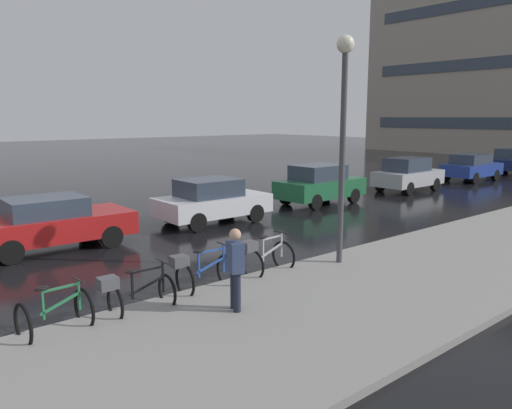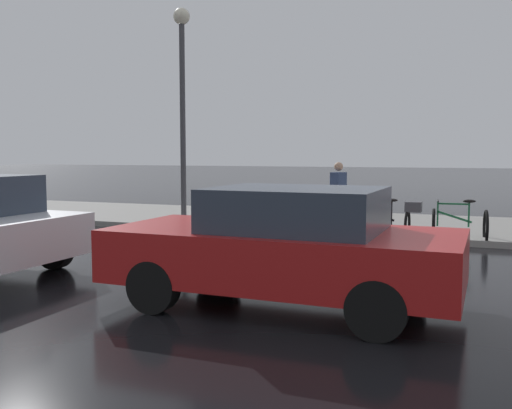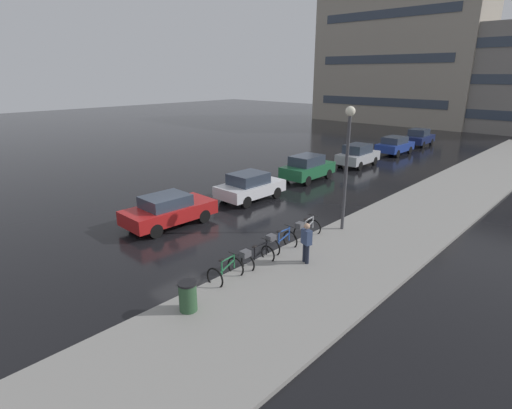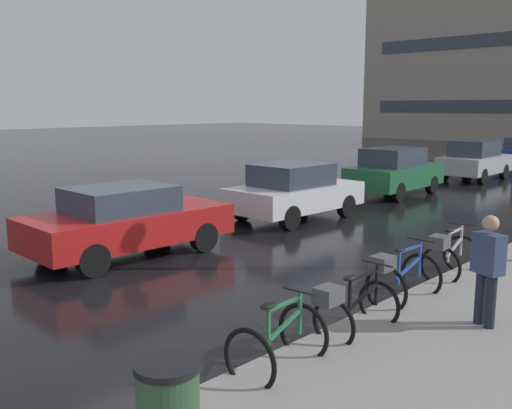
{
  "view_description": "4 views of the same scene",
  "coord_description": "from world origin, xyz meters",
  "px_view_note": "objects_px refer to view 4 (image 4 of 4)",
  "views": [
    {
      "loc": [
        12.15,
        -3.67,
        3.69
      ],
      "look_at": [
        1.95,
        4.84,
        1.35
      ],
      "focal_mm": 35.0,
      "sensor_mm": 36.0,
      "label": 1
    },
    {
      "loc": [
        -8.7,
        -1.49,
        1.91
      ],
      "look_at": [
        0.63,
        2.13,
        1.01
      ],
      "focal_mm": 40.0,
      "sensor_mm": 36.0,
      "label": 2
    },
    {
      "loc": [
        12.97,
        -9.36,
        6.83
      ],
      "look_at": [
        1.97,
        2.37,
        1.53
      ],
      "focal_mm": 28.0,
      "sensor_mm": 36.0,
      "label": 3
    },
    {
      "loc": [
        8.05,
        -5.89,
        3.14
      ],
      "look_at": [
        -0.63,
        3.14,
        0.96
      ],
      "focal_mm": 40.0,
      "sensor_mm": 36.0,
      "label": 4
    }
  ],
  "objects_px": {
    "car_silver": "(475,160)",
    "pedestrian": "(488,268)",
    "car_red": "(126,220)",
    "bicycle_farthest": "(449,255)",
    "bicycle_nearest": "(278,343)",
    "bicycle_second": "(351,307)",
    "car_white": "(294,191)",
    "car_green": "(394,171)",
    "bicycle_third": "(400,277)"
  },
  "relations": [
    {
      "from": "pedestrian",
      "to": "car_green",
      "type": "bearing_deg",
      "value": 125.97
    },
    {
      "from": "pedestrian",
      "to": "bicycle_second",
      "type": "bearing_deg",
      "value": -130.26
    },
    {
      "from": "car_red",
      "to": "car_white",
      "type": "relative_size",
      "value": 1.09
    },
    {
      "from": "car_white",
      "to": "car_silver",
      "type": "xyz_separation_m",
      "value": [
        0.03,
        11.93,
        0.06
      ]
    },
    {
      "from": "car_red",
      "to": "car_green",
      "type": "height_order",
      "value": "car_green"
    },
    {
      "from": "bicycle_nearest",
      "to": "pedestrian",
      "type": "relative_size",
      "value": 0.68
    },
    {
      "from": "car_green",
      "to": "car_silver",
      "type": "distance_m",
      "value": 6.14
    },
    {
      "from": "bicycle_second",
      "to": "car_red",
      "type": "relative_size",
      "value": 0.32
    },
    {
      "from": "bicycle_third",
      "to": "car_green",
      "type": "relative_size",
      "value": 0.34
    },
    {
      "from": "bicycle_second",
      "to": "car_white",
      "type": "xyz_separation_m",
      "value": [
        -5.99,
        5.93,
        0.31
      ]
    },
    {
      "from": "bicycle_farthest",
      "to": "car_silver",
      "type": "height_order",
      "value": "car_silver"
    },
    {
      "from": "car_silver",
      "to": "bicycle_nearest",
      "type": "bearing_deg",
      "value": -72.91
    },
    {
      "from": "bicycle_farthest",
      "to": "car_green",
      "type": "height_order",
      "value": "car_green"
    },
    {
      "from": "bicycle_nearest",
      "to": "bicycle_farthest",
      "type": "bearing_deg",
      "value": 92.38
    },
    {
      "from": "car_white",
      "to": "pedestrian",
      "type": "relative_size",
      "value": 2.34
    },
    {
      "from": "car_silver",
      "to": "pedestrian",
      "type": "bearing_deg",
      "value": -66.38
    },
    {
      "from": "bicycle_nearest",
      "to": "car_silver",
      "type": "relative_size",
      "value": 0.29
    },
    {
      "from": "bicycle_nearest",
      "to": "car_silver",
      "type": "bearing_deg",
      "value": 107.09
    },
    {
      "from": "car_red",
      "to": "car_silver",
      "type": "height_order",
      "value": "car_silver"
    },
    {
      "from": "bicycle_third",
      "to": "bicycle_farthest",
      "type": "bearing_deg",
      "value": 91.38
    },
    {
      "from": "bicycle_third",
      "to": "car_red",
      "type": "bearing_deg",
      "value": -168.6
    },
    {
      "from": "bicycle_nearest",
      "to": "bicycle_third",
      "type": "bearing_deg",
      "value": 92.97
    },
    {
      "from": "car_red",
      "to": "car_white",
      "type": "height_order",
      "value": "car_white"
    },
    {
      "from": "bicycle_nearest",
      "to": "car_red",
      "type": "relative_size",
      "value": 0.27
    },
    {
      "from": "bicycle_second",
      "to": "car_red",
      "type": "height_order",
      "value": "car_red"
    },
    {
      "from": "car_red",
      "to": "car_silver",
      "type": "xyz_separation_m",
      "value": [
        0.01,
        17.42,
        0.09
      ]
    },
    {
      "from": "bicycle_farthest",
      "to": "pedestrian",
      "type": "relative_size",
      "value": 0.83
    },
    {
      "from": "bicycle_second",
      "to": "car_silver",
      "type": "bearing_deg",
      "value": 108.45
    },
    {
      "from": "bicycle_second",
      "to": "bicycle_nearest",
      "type": "bearing_deg",
      "value": -91.16
    },
    {
      "from": "car_silver",
      "to": "car_red",
      "type": "bearing_deg",
      "value": -90.04
    },
    {
      "from": "car_white",
      "to": "car_green",
      "type": "xyz_separation_m",
      "value": [
        -0.25,
        5.79,
        0.06
      ]
    },
    {
      "from": "bicycle_second",
      "to": "car_red",
      "type": "distance_m",
      "value": 5.99
    },
    {
      "from": "bicycle_farthest",
      "to": "pedestrian",
      "type": "bearing_deg",
      "value": -53.46
    },
    {
      "from": "car_white",
      "to": "pedestrian",
      "type": "xyz_separation_m",
      "value": [
        7.21,
        -4.49,
        0.17
      ]
    },
    {
      "from": "car_silver",
      "to": "bicycle_farthest",
      "type": "bearing_deg",
      "value": -68.38
    },
    {
      "from": "bicycle_third",
      "to": "car_white",
      "type": "distance_m",
      "value": 7.25
    },
    {
      "from": "car_red",
      "to": "car_silver",
      "type": "distance_m",
      "value": 17.42
    },
    {
      "from": "bicycle_nearest",
      "to": "bicycle_second",
      "type": "bearing_deg",
      "value": 88.84
    },
    {
      "from": "car_green",
      "to": "bicycle_third",
      "type": "bearing_deg",
      "value": -59.11
    },
    {
      "from": "bicycle_farthest",
      "to": "bicycle_nearest",
      "type": "bearing_deg",
      "value": -87.62
    },
    {
      "from": "bicycle_nearest",
      "to": "bicycle_second",
      "type": "relative_size",
      "value": 0.83
    },
    {
      "from": "bicycle_nearest",
      "to": "car_white",
      "type": "height_order",
      "value": "car_white"
    },
    {
      "from": "bicycle_second",
      "to": "car_green",
      "type": "xyz_separation_m",
      "value": [
        -6.24,
        11.72,
        0.37
      ]
    },
    {
      "from": "car_red",
      "to": "pedestrian",
      "type": "xyz_separation_m",
      "value": [
        7.19,
        1.0,
        0.19
      ]
    },
    {
      "from": "car_silver",
      "to": "pedestrian",
      "type": "distance_m",
      "value": 17.92
    },
    {
      "from": "bicycle_farthest",
      "to": "car_silver",
      "type": "xyz_separation_m",
      "value": [
        -5.73,
        14.46,
        0.34
      ]
    },
    {
      "from": "bicycle_second",
      "to": "bicycle_farthest",
      "type": "distance_m",
      "value": 3.41
    },
    {
      "from": "car_red",
      "to": "car_silver",
      "type": "relative_size",
      "value": 1.11
    },
    {
      "from": "bicycle_nearest",
      "to": "car_silver",
      "type": "height_order",
      "value": "car_silver"
    },
    {
      "from": "car_red",
      "to": "car_green",
      "type": "xyz_separation_m",
      "value": [
        -0.27,
        11.28,
        0.09
      ]
    }
  ]
}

